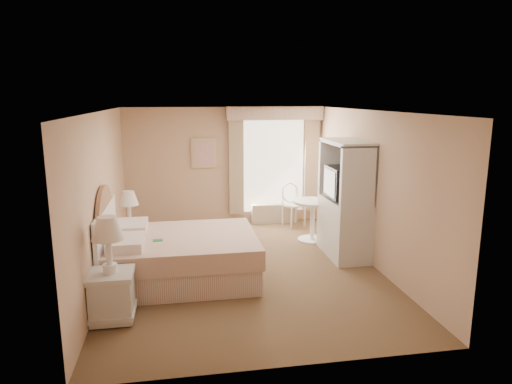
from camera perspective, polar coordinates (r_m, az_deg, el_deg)
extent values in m
cube|color=brown|center=(7.42, -1.50, -9.60)|extent=(4.20, 5.50, 0.01)
cube|color=silver|center=(6.91, -1.61, 10.08)|extent=(4.20, 5.50, 0.01)
cube|color=#D2AC8C|center=(9.75, -3.87, 3.19)|extent=(4.20, 0.01, 2.50)
cube|color=#D2AC8C|center=(4.45, 3.55, -7.37)|extent=(4.20, 0.01, 2.50)
cube|color=#D2AC8C|center=(7.08, -18.63, -0.70)|extent=(0.01, 5.50, 2.50)
cube|color=#D2AC8C|center=(7.64, 14.23, 0.44)|extent=(0.01, 5.50, 2.50)
cube|color=white|center=(9.88, 2.23, 3.33)|extent=(1.30, 0.02, 2.00)
cube|color=tan|center=(9.69, -2.52, 3.16)|extent=(0.30, 0.08, 2.05)
cube|color=tan|center=(10.03, 6.94, 3.38)|extent=(0.30, 0.08, 2.05)
cube|color=tan|center=(9.69, 2.39, 9.81)|extent=(2.05, 0.20, 0.28)
cube|color=beige|center=(10.00, 2.29, -2.65)|extent=(1.00, 0.22, 0.42)
cube|color=#D9BA86|center=(9.64, -6.54, 4.85)|extent=(0.52, 0.03, 0.62)
cube|color=beige|center=(9.62, -6.54, 4.83)|extent=(0.42, 0.02, 0.52)
cube|color=tan|center=(7.07, -9.38, -9.21)|extent=(2.21, 1.68, 0.38)
cube|color=beige|center=(6.96, -9.48, -6.62)|extent=(2.27, 1.75, 0.29)
cube|color=silver|center=(6.56, -15.97, -6.16)|extent=(0.47, 0.65, 0.15)
cube|color=silver|center=(7.32, -15.33, -4.24)|extent=(0.47, 0.65, 0.15)
cube|color=#258743|center=(6.77, -12.18, -5.90)|extent=(0.14, 0.10, 0.01)
cube|color=white|center=(7.03, -18.14, -6.44)|extent=(0.06, 1.79, 1.16)
cylinder|color=#996651|center=(7.00, -18.19, -5.62)|extent=(0.05, 1.58, 1.58)
cube|color=silver|center=(6.00, -17.54, -12.53)|extent=(0.50, 0.50, 0.54)
cube|color=silver|center=(5.89, -17.73, -9.85)|extent=(0.54, 0.54, 0.06)
cube|color=silver|center=(6.08, -17.43, -14.10)|extent=(0.54, 0.54, 0.05)
cylinder|color=white|center=(5.86, -17.78, -9.07)|extent=(0.17, 0.17, 0.11)
cylinder|color=white|center=(5.79, -17.91, -7.07)|extent=(0.08, 0.08, 0.43)
cone|color=white|center=(5.70, -18.10, -4.31)|extent=(0.39, 0.39, 0.28)
cube|color=silver|center=(8.23, -15.36, -5.98)|extent=(0.43, 0.43, 0.47)
cube|color=silver|center=(8.16, -15.46, -4.24)|extent=(0.47, 0.47, 0.06)
cube|color=silver|center=(8.28, -15.30, -7.02)|extent=(0.47, 0.47, 0.05)
cylinder|color=white|center=(8.14, -15.49, -3.73)|extent=(0.15, 0.15, 0.09)
cylinder|color=white|center=(8.09, -15.56, -2.46)|extent=(0.07, 0.07, 0.37)
cone|color=white|center=(8.04, -15.66, -0.72)|extent=(0.34, 0.34, 0.24)
cylinder|color=white|center=(8.89, 7.00, -5.89)|extent=(0.55, 0.55, 0.03)
cylinder|color=white|center=(8.79, 7.06, -3.57)|extent=(0.08, 0.08, 0.74)
cylinder|color=silver|center=(8.70, 7.12, -1.22)|extent=(0.74, 0.74, 0.04)
cylinder|color=white|center=(9.54, 4.46, -3.31)|extent=(0.03, 0.03, 0.45)
cylinder|color=white|center=(9.73, 6.11, -3.04)|extent=(0.03, 0.03, 0.45)
cylinder|color=white|center=(9.81, 3.33, -2.86)|extent=(0.03, 0.03, 0.45)
cylinder|color=white|center=(9.99, 4.96, -2.61)|extent=(0.03, 0.03, 0.45)
cylinder|color=silver|center=(9.71, 4.74, -1.61)|extent=(0.56, 0.56, 0.04)
torus|color=white|center=(9.77, 4.29, -0.08)|extent=(0.44, 0.25, 0.43)
cylinder|color=white|center=(9.71, 3.36, -0.44)|extent=(0.03, 0.03, 0.40)
cylinder|color=white|center=(9.90, 5.00, -0.23)|extent=(0.03, 0.03, 0.40)
cube|color=silver|center=(8.05, 10.94, -4.39)|extent=(0.60, 1.20, 0.98)
cube|color=silver|center=(7.32, 12.77, 1.83)|extent=(0.60, 0.09, 0.98)
cube|color=silver|center=(8.35, 9.87, 3.16)|extent=(0.60, 0.09, 0.98)
cube|color=silver|center=(7.77, 11.37, 6.12)|extent=(0.60, 1.20, 0.07)
cube|color=silver|center=(7.94, 13.11, 2.57)|extent=(0.04, 1.20, 0.98)
cube|color=black|center=(7.86, 11.02, 1.20)|extent=(0.52, 0.66, 0.52)
cube|color=black|center=(7.77, 9.21, 1.14)|extent=(0.02, 0.55, 0.44)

